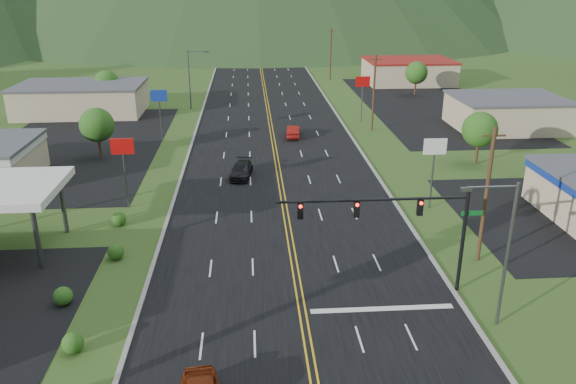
{
  "coord_description": "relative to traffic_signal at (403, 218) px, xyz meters",
  "views": [
    {
      "loc": [
        -3.01,
        -17.56,
        19.47
      ],
      "look_at": [
        -0.25,
        21.12,
        4.5
      ],
      "focal_mm": 35.0,
      "sensor_mm": 36.0,
      "label": 1
    }
  ],
  "objects": [
    {
      "name": "pole_sign_east_a",
      "position": [
        6.52,
        14.0,
        -0.28
      ],
      "size": [
        2.0,
        0.18,
        6.4
      ],
      "color": "#59595E",
      "rests_on": "ground"
    },
    {
      "name": "traffic_signal",
      "position": [
        0.0,
        0.0,
        0.0
      ],
      "size": [
        13.1,
        0.43,
        7.0
      ],
      "color": "black",
      "rests_on": "ground"
    },
    {
      "name": "pole_sign_east_b",
      "position": [
        6.52,
        46.0,
        -0.28
      ],
      "size": [
        2.0,
        0.18,
        6.4
      ],
      "color": "#59595E",
      "rests_on": "ground"
    },
    {
      "name": "car_red_far",
      "position": [
        -3.77,
        38.46,
        -4.58
      ],
      "size": [
        2.07,
        4.67,
        1.49
      ],
      "primitive_type": "imported",
      "rotation": [
        0.0,
        0.0,
        3.03
      ],
      "color": "maroon",
      "rests_on": "ground"
    },
    {
      "name": "tree_east_b",
      "position": [
        19.52,
        64.0,
        -1.44
      ],
      "size": [
        3.84,
        3.84,
        5.82
      ],
      "color": "#382314",
      "rests_on": "ground"
    },
    {
      "name": "utility_pole_b",
      "position": [
        7.02,
        41.0,
        -0.2
      ],
      "size": [
        1.6,
        0.28,
        10.0
      ],
      "color": "#382314",
      "rests_on": "ground"
    },
    {
      "name": "utility_pole_d",
      "position": [
        7.02,
        121.0,
        -0.2
      ],
      "size": [
        1.6,
        0.28,
        10.0
      ],
      "color": "#382314",
      "rests_on": "ground"
    },
    {
      "name": "pole_sign_west_a",
      "position": [
        -20.48,
        16.0,
        -0.28
      ],
      "size": [
        2.0,
        0.18,
        6.4
      ],
      "color": "#59595E",
      "rests_on": "ground"
    },
    {
      "name": "building_east_mid",
      "position": [
        25.52,
        41.0,
        -3.17
      ],
      "size": [
        14.4,
        11.4,
        4.3
      ],
      "color": "#D0B690",
      "rests_on": "ground"
    },
    {
      "name": "streetlight_east",
      "position": [
        4.7,
        -4.0,
        -0.15
      ],
      "size": [
        3.28,
        0.25,
        9.0
      ],
      "color": "#59595E",
      "rests_on": "ground"
    },
    {
      "name": "tree_east_a",
      "position": [
        15.52,
        26.0,
        -1.44
      ],
      "size": [
        3.84,
        3.84,
        5.82
      ],
      "color": "#382314",
      "rests_on": "ground"
    },
    {
      "name": "car_dark_mid",
      "position": [
        -10.39,
        23.45,
        -4.62
      ],
      "size": [
        2.63,
        5.14,
        1.43
      ],
      "primitive_type": "imported",
      "rotation": [
        0.0,
        0.0,
        -0.13
      ],
      "color": "black",
      "rests_on": "ground"
    },
    {
      "name": "utility_pole_a",
      "position": [
        7.02,
        4.0,
        -0.2
      ],
      "size": [
        1.6,
        0.28,
        10.0
      ],
      "color": "#382314",
      "rests_on": "ground"
    },
    {
      "name": "tree_west_b",
      "position": [
        -31.48,
        58.0,
        -1.44
      ],
      "size": [
        3.84,
        3.84,
        5.82
      ],
      "color": "#382314",
      "rests_on": "ground"
    },
    {
      "name": "tree_west_a",
      "position": [
        -26.48,
        31.0,
        -1.44
      ],
      "size": [
        3.84,
        3.84,
        5.82
      ],
      "color": "#382314",
      "rests_on": "ground"
    },
    {
      "name": "streetlight_west",
      "position": [
        -18.16,
        56.0,
        -0.15
      ],
      "size": [
        3.28,
        0.25,
        9.0
      ],
      "color": "#59595E",
      "rests_on": "ground"
    },
    {
      "name": "pole_sign_west_b",
      "position": [
        -20.48,
        38.0,
        -0.28
      ],
      "size": [
        2.0,
        0.18,
        6.4
      ],
      "color": "#59595E",
      "rests_on": "ground"
    },
    {
      "name": "building_east_far",
      "position": [
        21.52,
        76.0,
        -3.07
      ],
      "size": [
        16.4,
        12.4,
        4.5
      ],
      "color": "#D0B690",
      "rests_on": "ground"
    },
    {
      "name": "utility_pole_c",
      "position": [
        7.02,
        81.0,
        -0.2
      ],
      "size": [
        1.6,
        0.28,
        10.0
      ],
      "color": "#382314",
      "rests_on": "ground"
    },
    {
      "name": "building_west_far",
      "position": [
        -34.48,
        54.0,
        -3.07
      ],
      "size": [
        18.4,
        11.4,
        4.5
      ],
      "color": "#D0B690",
      "rests_on": "ground"
    }
  ]
}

